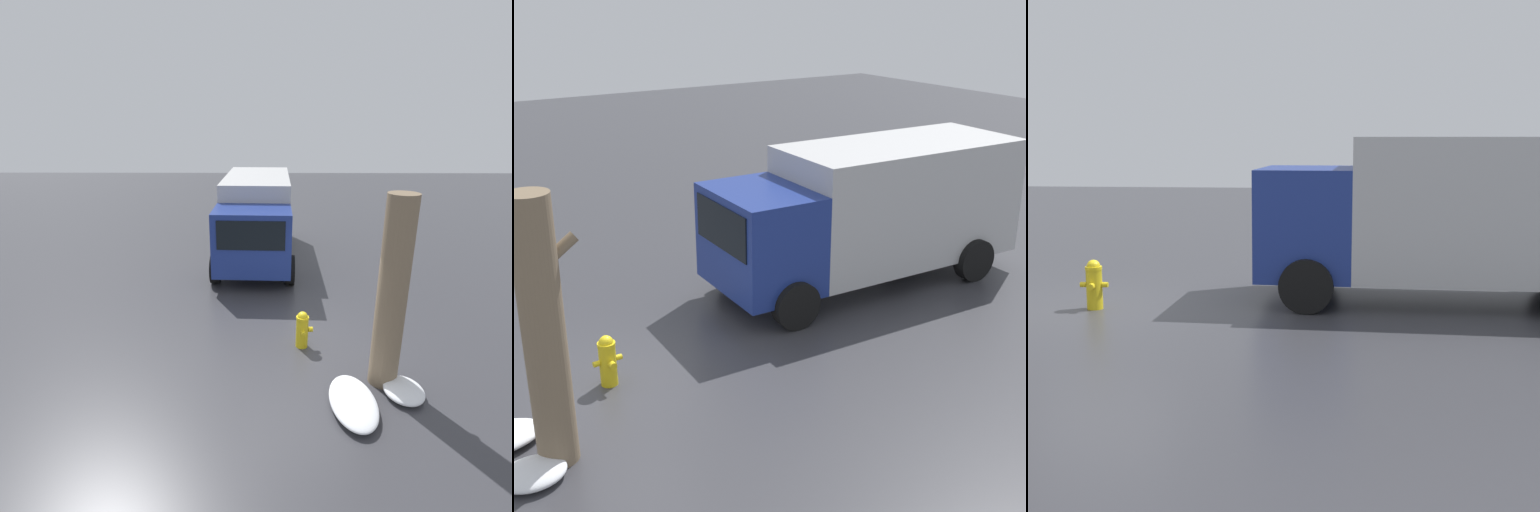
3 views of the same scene
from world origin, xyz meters
The scene contains 3 objects.
ground_plane centered at (0.00, 0.00, 0.00)m, with size 60.00×60.00×0.00m, color #38383D.
fire_hydrant centered at (0.00, 0.00, 0.43)m, with size 0.47×0.38×0.84m.
delivery_truck centered at (6.11, 1.06, 1.57)m, with size 6.66×2.73×2.86m.
Camera 3 is at (4.22, -11.36, 2.83)m, focal length 50.00 mm.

